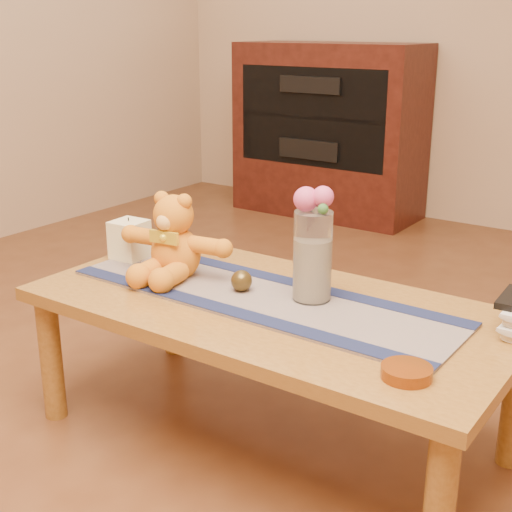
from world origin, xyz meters
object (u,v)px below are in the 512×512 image
Objects in this scene: book_bottom at (508,323)px; amber_dish at (407,372)px; tv_remote at (511,298)px; bronze_ball at (241,281)px; teddy_bear at (175,236)px; pillar_candle at (130,239)px; glass_vase at (313,256)px.

amber_dish reaches higher than book_bottom.
amber_dish is (-0.11, -0.41, -0.07)m from tv_remote.
bronze_ball is 0.75m from book_bottom.
bronze_ball is at bearing -7.95° from teddy_bear.
teddy_bear is 1.01m from book_bottom.
tv_remote is at bearing -93.00° from book_bottom.
bronze_ball reaches higher than book_bottom.
pillar_candle reaches higher than amber_dish.
tv_remote is at bearing 7.56° from pillar_candle.
amber_dish is (0.62, -0.21, -0.03)m from bronze_ball.
pillar_candle reaches higher than tv_remote.
pillar_candle reaches higher than bronze_ball.
book_bottom is 0.08m from tv_remote.
glass_vase is at bearing 17.03° from bronze_ball.
amber_dish is at bearing -33.69° from glass_vase.
teddy_bear is 1.42× the size of glass_vase.
teddy_bear is at bearing -173.31° from book_bottom.
book_bottom is 1.90× the size of amber_dish.
bronze_ball is at bearing 161.00° from amber_dish.
pillar_candle reaches higher than book_bottom.
pillar_candle is at bearing -174.97° from tv_remote.
pillar_candle is 1.14m from amber_dish.
bronze_ball reaches higher than amber_dish.
bronze_ball is at bearing -166.98° from tv_remote.
tv_remote reaches higher than bronze_ball.
bronze_ball is (-0.20, -0.06, -0.10)m from glass_vase.
bronze_ball is 0.65m from amber_dish.
book_bottom is at bearing 16.00° from glass_vase.
glass_vase is 0.51m from amber_dish.
tv_remote is (1.22, 0.16, 0.01)m from pillar_candle.
teddy_bear reaches higher than bronze_ball.
amber_dish is at bearing -12.75° from pillar_candle.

